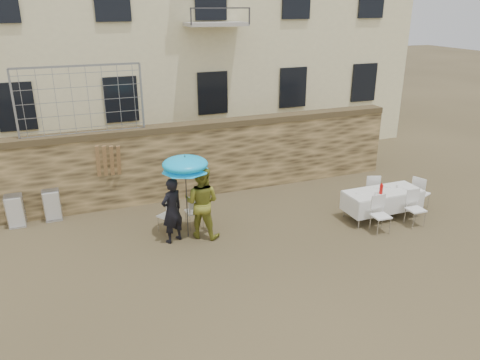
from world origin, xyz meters
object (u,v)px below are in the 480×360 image
object	(u,v)px
couple_chair_left	(168,214)
table_chair_front_right	(416,209)
umbrella	(185,167)
soda_bottle	(381,189)
banquet_table	(383,192)
chair_stack_left	(16,208)
man_suit	(172,211)
woman_dress	(202,202)
table_chair_front_left	(381,215)
table_chair_side	(421,192)
couple_chair_right	(194,210)
table_chair_back	(370,189)
chair_stack_right	(52,203)

from	to	relation	value
couple_chair_left	table_chair_front_right	bearing A→B (deg)	130.12
umbrella	soda_bottle	size ratio (longest dim) A/B	7.60
banquet_table	chair_stack_left	world-z (taller)	chair_stack_left
man_suit	woman_dress	xyz separation A→B (m)	(0.75, 0.00, 0.10)
man_suit	table_chair_front_left	bearing A→B (deg)	137.62
umbrella	table_chair_side	bearing A→B (deg)	-6.09
woman_dress	soda_bottle	distance (m)	4.76
man_suit	table_chair_front_right	bearing A→B (deg)	140.41
table_chair_front_left	couple_chair_right	bearing A→B (deg)	157.68
couple_chair_left	table_chair_back	bearing A→B (deg)	143.76
table_chair_front_right	chair_stack_right	bearing A→B (deg)	158.16
couple_chair_right	banquet_table	world-z (taller)	couple_chair_right
banquet_table	umbrella	bearing A→B (deg)	171.23
man_suit	banquet_table	xyz separation A→B (m)	(5.63, -0.71, -0.09)
table_chair_front_left	table_chair_front_right	distance (m)	1.10
banquet_table	table_chair_back	world-z (taller)	table_chair_back
banquet_table	table_chair_front_right	size ratio (longest dim) A/B	2.19
chair_stack_left	table_chair_back	bearing A→B (deg)	-13.85
soda_bottle	chair_stack_left	bearing A→B (deg)	160.08
table_chair_back	man_suit	bearing A→B (deg)	19.32
woman_dress	banquet_table	bearing A→B (deg)	-152.90
woman_dress	banquet_table	xyz separation A→B (m)	(4.88, -0.71, -0.19)
umbrella	soda_bottle	world-z (taller)	umbrella
man_suit	table_chair_back	world-z (taller)	man_suit
couple_chair_left	woman_dress	bearing A→B (deg)	111.99
table_chair_front_left	table_chair_side	world-z (taller)	same
woman_dress	soda_bottle	xyz separation A→B (m)	(4.68, -0.86, -0.01)
man_suit	umbrella	size ratio (longest dim) A/B	0.83
banquet_table	table_chair_front_right	xyz separation A→B (m)	(0.50, -0.75, -0.25)
umbrella	man_suit	bearing A→B (deg)	-165.96
couple_chair_right	chair_stack_right	xyz separation A→B (m)	(-3.43, 1.87, -0.02)
chair_stack_left	chair_stack_right	bearing A→B (deg)	0.00
man_suit	chair_stack_left	distance (m)	4.38
woman_dress	banquet_table	distance (m)	4.94
man_suit	couple_chair_left	world-z (taller)	man_suit
table_chair_back	table_chair_side	bearing A→B (deg)	168.16
umbrella	table_chair_back	bearing A→B (deg)	-0.08
couple_chair_right	table_chair_front_left	xyz separation A→B (m)	(4.33, -2.01, 0.00)
table_chair_front_left	chair_stack_left	size ratio (longest dim) A/B	1.04
table_chair_back	couple_chair_left	bearing A→B (deg)	13.93
woman_dress	table_chair_front_left	bearing A→B (deg)	-163.45
umbrella	table_chair_front_left	size ratio (longest dim) A/B	2.06
umbrella	table_chair_front_left	xyz separation A→B (m)	(4.63, -1.56, -1.38)
couple_chair_left	chair_stack_right	size ratio (longest dim) A/B	1.04
chair_stack_right	man_suit	bearing A→B (deg)	-41.65
umbrella	couple_chair_left	bearing A→B (deg)	131.63
table_chair_side	chair_stack_left	distance (m)	11.08
table_chair_front_left	table_chair_side	bearing A→B (deg)	25.56
chair_stack_left	couple_chair_right	bearing A→B (deg)	-23.43
table_chair_front_left	chair_stack_left	bearing A→B (deg)	158.39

